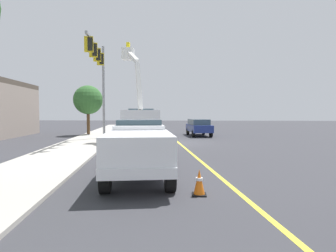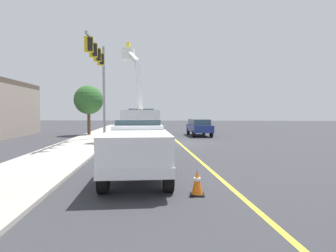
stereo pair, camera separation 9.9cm
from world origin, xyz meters
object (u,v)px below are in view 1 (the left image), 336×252
service_pickup_truck (139,147)px  traffic_cone_mid_front (162,133)px  utility_bucket_truck (141,122)px  passing_minivan (199,126)px  traffic_signal_mast (99,68)px  traffic_cone_leading (199,182)px

service_pickup_truck → traffic_cone_mid_front: (15.67, 0.58, -0.69)m
service_pickup_truck → traffic_cone_mid_front: service_pickup_truck is taller
utility_bucket_truck → passing_minivan: (7.01, -4.78, -0.66)m
passing_minivan → traffic_signal_mast: 11.54m
traffic_signal_mast → traffic_cone_leading: bearing=-151.9°
traffic_cone_leading → passing_minivan: bearing=-2.6°
utility_bucket_truck → traffic_cone_leading: size_ratio=11.37×
traffic_cone_leading → traffic_signal_mast: size_ratio=0.09×
utility_bucket_truck → passing_minivan: bearing=-34.3°
utility_bucket_truck → traffic_cone_mid_front: 4.82m
utility_bucket_truck → traffic_signal_mast: 5.39m
traffic_signal_mast → service_pickup_truck: bearing=-156.0°
traffic_cone_leading → traffic_cone_mid_front: (17.60, 2.65, 0.06)m
service_pickup_truck → traffic_cone_mid_front: bearing=2.1°
traffic_cone_mid_front → utility_bucket_truck: bearing=164.8°
service_pickup_truck → traffic_cone_leading: 2.93m
service_pickup_truck → passing_minivan: size_ratio=1.16×
utility_bucket_truck → service_pickup_truck: bearing=-170.8°
utility_bucket_truck → traffic_signal_mast: bearing=82.9°
traffic_cone_leading → traffic_cone_mid_front: 17.80m
passing_minivan → traffic_cone_mid_front: (-2.51, 3.56, -0.54)m
traffic_signal_mast → traffic_cone_mid_front: bearing=-48.2°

